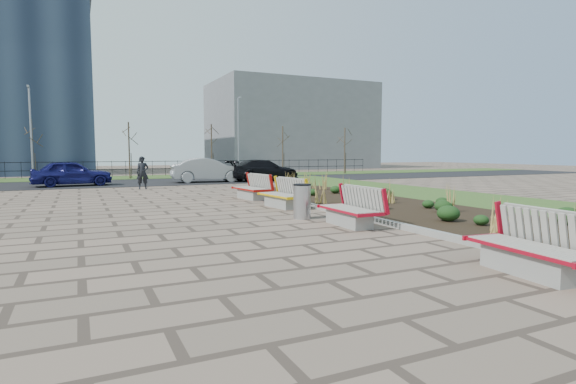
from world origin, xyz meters
name	(u,v)px	position (x,y,z in m)	size (l,w,h in m)	color
ground	(283,258)	(0.00, 0.00, 0.00)	(120.00, 120.00, 0.00)	#7A6353
planting_bed	(389,207)	(6.25, 5.00, 0.05)	(4.50, 18.00, 0.10)	black
planting_curb	(330,210)	(3.92, 5.00, 0.07)	(0.16, 18.00, 0.15)	gray
grass_verge_near	(489,201)	(11.00, 5.00, 0.02)	(5.00, 38.00, 0.04)	#33511E
grass_verge_far	(128,178)	(0.00, 28.00, 0.02)	(80.00, 5.00, 0.04)	#33511E
road	(138,183)	(0.00, 22.00, 0.01)	(80.00, 7.00, 0.02)	black
bench_a	(530,243)	(3.00, -2.68, 0.50)	(0.90, 2.10, 1.00)	#AC0B1F
bench_b	(349,207)	(3.00, 2.48, 0.50)	(0.90, 2.10, 1.00)	red
bench_c	(281,193)	(3.00, 6.76, 0.50)	(0.90, 2.10, 1.00)	yellow
bench_d	(251,187)	(3.00, 9.80, 0.50)	(0.90, 2.10, 1.00)	red
litter_bin	(302,202)	(2.47, 4.12, 0.49)	(0.50, 0.50, 0.98)	#B2B2B7
pedestrian	(143,173)	(-0.32, 16.89, 0.85)	(0.62, 0.41, 1.70)	black
car_blue	(72,173)	(-3.66, 20.57, 0.74)	(1.69, 4.21, 1.43)	#131456
car_silver	(208,170)	(4.14, 20.61, 0.78)	(1.61, 4.63, 1.52)	gray
car_black	(264,170)	(7.78, 20.24, 0.72)	(1.96, 4.81, 1.40)	black
tree_b	(33,150)	(-6.00, 26.50, 2.04)	(1.40, 1.40, 4.00)	#4C3D2D
tree_c	(129,150)	(0.00, 26.50, 2.04)	(1.40, 1.40, 4.00)	#4C3D2D
tree_d	(212,150)	(6.00, 26.50, 2.04)	(1.40, 1.40, 4.00)	#4C3D2D
tree_e	(283,151)	(12.00, 26.50, 2.04)	(1.40, 1.40, 4.00)	#4C3D2D
tree_f	(345,151)	(18.00, 26.50, 2.04)	(1.40, 1.40, 4.00)	#4C3D2D
lamp_west	(31,134)	(-6.00, 26.00, 3.04)	(0.24, 0.60, 6.00)	gray
lamp_east	(238,137)	(8.00, 26.00, 3.04)	(0.24, 0.60, 6.00)	gray
railing_fence	(126,169)	(0.00, 29.50, 0.64)	(44.00, 0.10, 1.20)	black
building_grey	(290,126)	(20.00, 42.00, 5.00)	(18.00, 12.00, 10.00)	slate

